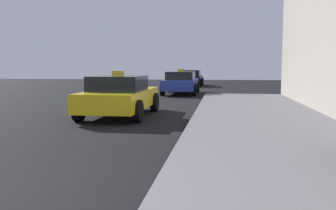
# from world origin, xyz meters

# --- Properties ---
(car_yellow) EXTENTS (1.95, 4.08, 1.43)m
(car_yellow) POSITION_xyz_m (-0.36, 7.84, 0.65)
(car_yellow) COLOR yellow
(car_yellow) RESTS_ON ground_plane
(car_blue) EXTENTS (1.93, 4.31, 1.43)m
(car_blue) POSITION_xyz_m (0.54, 17.41, 0.65)
(car_blue) COLOR #233899
(car_blue) RESTS_ON ground_plane
(car_black) EXTENTS (1.93, 4.42, 1.27)m
(car_black) POSITION_xyz_m (0.36, 26.24, 0.65)
(car_black) COLOR black
(car_black) RESTS_ON ground_plane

